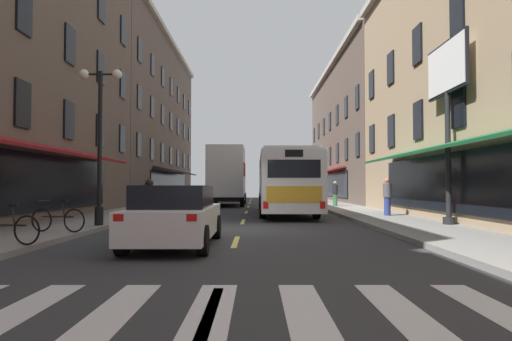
{
  "coord_description": "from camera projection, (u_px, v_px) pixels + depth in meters",
  "views": [
    {
      "loc": [
        0.52,
        -15.26,
        1.45
      ],
      "look_at": [
        0.59,
        6.79,
        2.18
      ],
      "focal_mm": 31.94,
      "sensor_mm": 36.0,
      "label": 1
    }
  ],
  "objects": [
    {
      "name": "pedestrian_rear",
      "position": [
        334.0,
        193.0,
        29.22
      ],
      "size": [
        0.36,
        0.36,
        1.6
      ],
      "rotation": [
        0.0,
        0.0,
        2.01
      ],
      "color": "#33663F",
      "rests_on": "sidewalk_right"
    },
    {
      "name": "sedan_mid",
      "position": [
        174.0,
        216.0,
        10.84
      ],
      "size": [
        1.89,
        4.48,
        1.45
      ],
      "color": "silver",
      "rests_on": "ground"
    },
    {
      "name": "bicycle_near",
      "position": [
        56.0,
        219.0,
        12.8
      ],
      "size": [
        1.68,
        0.55,
        0.91
      ],
      "color": "black",
      "rests_on": "sidewalk_left"
    },
    {
      "name": "pedestrian_near",
      "position": [
        145.0,
        193.0,
        26.17
      ],
      "size": [
        0.49,
        0.51,
        1.62
      ],
      "rotation": [
        0.0,
        0.0,
        3.85
      ],
      "color": "#B29947",
      "rests_on": "sidewalk_left"
    },
    {
      "name": "street_lamp_twin",
      "position": [
        98.0,
        138.0,
        15.06
      ],
      "size": [
        1.42,
        0.32,
        5.18
      ],
      "color": "black",
      "rests_on": "sidewalk_left"
    },
    {
      "name": "sidewalk_right",
      "position": [
        415.0,
        227.0,
        15.22
      ],
      "size": [
        3.0,
        80.0,
        0.14
      ],
      "primitive_type": "cube",
      "color": "gray",
      "rests_on": "ground"
    },
    {
      "name": "ground_plane",
      "position": [
        239.0,
        230.0,
        15.2
      ],
      "size": [
        34.8,
        80.0,
        0.1
      ],
      "primitive_type": "cube",
      "color": "#333335"
    },
    {
      "name": "sedan_near",
      "position": [
        231.0,
        194.0,
        42.83
      ],
      "size": [
        1.92,
        4.5,
        1.3
      ],
      "color": "#515154",
      "rests_on": "ground"
    },
    {
      "name": "sidewalk_left",
      "position": [
        62.0,
        227.0,
        15.18
      ],
      "size": [
        3.0,
        80.0,
        0.14
      ],
      "primitive_type": "cube",
      "color": "gray",
      "rests_on": "ground"
    },
    {
      "name": "transit_bus",
      "position": [
        284.0,
        182.0,
        23.23
      ],
      "size": [
        2.67,
        11.31,
        3.06
      ],
      "color": "silver",
      "rests_on": "ground"
    },
    {
      "name": "lane_centre_dashes",
      "position": [
        239.0,
        229.0,
        14.95
      ],
      "size": [
        0.14,
        73.9,
        0.01
      ],
      "color": "#DBCC4C",
      "rests_on": "ground"
    },
    {
      "name": "billboard_sign",
      "position": [
        445.0,
        85.0,
        15.53
      ],
      "size": [
        0.4,
        3.1,
        6.24
      ],
      "color": "black",
      "rests_on": "sidewalk_right"
    },
    {
      "name": "motorcycle_rider",
      "position": [
        148.0,
        209.0,
        14.57
      ],
      "size": [
        0.62,
        2.07,
        1.66
      ],
      "color": "black",
      "rests_on": "ground"
    },
    {
      "name": "pedestrian_far",
      "position": [
        386.0,
        196.0,
        19.92
      ],
      "size": [
        0.36,
        0.36,
        1.64
      ],
      "rotation": [
        0.0,
        0.0,
        4.76
      ],
      "color": "navy",
      "rests_on": "sidewalk_right"
    },
    {
      "name": "bicycle_mid",
      "position": [
        5.0,
        228.0,
        10.07
      ],
      "size": [
        1.68,
        0.54,
        0.91
      ],
      "color": "black",
      "rests_on": "sidewalk_left"
    },
    {
      "name": "crosswalk_near",
      "position": [
        209.0,
        312.0,
        5.2
      ],
      "size": [
        7.1,
        2.8,
        0.01
      ],
      "color": "silver",
      "rests_on": "ground"
    },
    {
      "name": "box_truck",
      "position": [
        226.0,
        177.0,
        32.49
      ],
      "size": [
        2.5,
        7.81,
        4.07
      ],
      "color": "white",
      "rests_on": "ground"
    }
  ]
}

